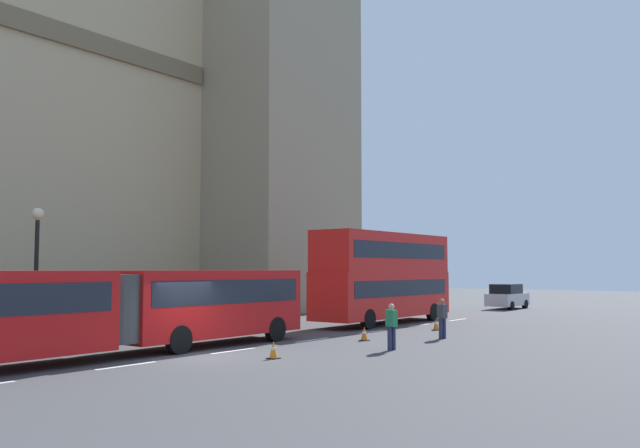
{
  "coord_description": "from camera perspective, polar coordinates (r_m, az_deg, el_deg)",
  "views": [
    {
      "loc": [
        -15.44,
        -16.99,
        2.94
      ],
      "look_at": [
        9.69,
        2.18,
        5.13
      ],
      "focal_mm": 36.85,
      "sensor_mm": 36.0,
      "label": 1
    }
  ],
  "objects": [
    {
      "name": "pedestrian_near_cones",
      "position": [
        24.39,
        6.23,
        -8.71
      ],
      "size": [
        0.35,
        0.45,
        1.69
      ],
      "color": "#262D4C",
      "rests_on": "ground_plane"
    },
    {
      "name": "traffic_cone_east",
      "position": [
        32.68,
        10.05,
        -8.57
      ],
      "size": [
        0.36,
        0.36,
        0.58
      ],
      "color": "black",
      "rests_on": "ground_plane"
    },
    {
      "name": "ground_plane",
      "position": [
        23.14,
        -10.52,
        -11.2
      ],
      "size": [
        160.0,
        160.0,
        0.0
      ],
      "primitive_type": "plane",
      "color": "#424244"
    },
    {
      "name": "articulated_bus",
      "position": [
        23.17,
        -17.88,
        -6.73
      ],
      "size": [
        17.29,
        2.54,
        2.9
      ],
      "color": "red",
      "rests_on": "ground_plane"
    },
    {
      "name": "traffic_cone_west",
      "position": [
        22.1,
        -4.06,
        -10.86
      ],
      "size": [
        0.36,
        0.36,
        0.58
      ],
      "color": "black",
      "rests_on": "ground_plane"
    },
    {
      "name": "street_lamp",
      "position": [
        26.93,
        -23.42,
        -3.4
      ],
      "size": [
        0.44,
        0.44,
        5.27
      ],
      "color": "black",
      "rests_on": "ground_plane"
    },
    {
      "name": "traffic_cone_middle",
      "position": [
        27.58,
        3.87,
        -9.49
      ],
      "size": [
        0.36,
        0.36,
        0.58
      ],
      "color": "black",
      "rests_on": "ground_plane"
    },
    {
      "name": "sedan_lead",
      "position": [
        51.39,
        15.96,
        -6.08
      ],
      "size": [
        4.4,
        1.86,
        1.85
      ],
      "color": "#B7B7BC",
      "rests_on": "ground_plane"
    },
    {
      "name": "pedestrian_by_kerb",
      "position": [
        28.72,
        10.57,
        -7.95
      ],
      "size": [
        0.36,
        0.46,
        1.69
      ],
      "color": "#262D4C",
      "rests_on": "ground_plane"
    },
    {
      "name": "lane_centre_marking",
      "position": [
        25.98,
        -3.87,
        -10.45
      ],
      "size": [
        34.4,
        0.16,
        0.01
      ],
      "color": "silver",
      "rests_on": "ground_plane"
    },
    {
      "name": "double_decker_bus",
      "position": [
        36.09,
        5.61,
        -4.32
      ],
      "size": [
        10.52,
        2.54,
        4.9
      ],
      "color": "red",
      "rests_on": "ground_plane"
    }
  ]
}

